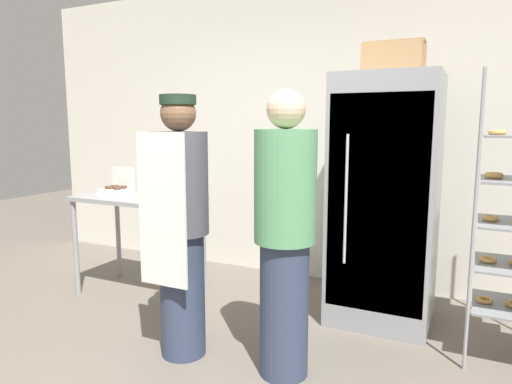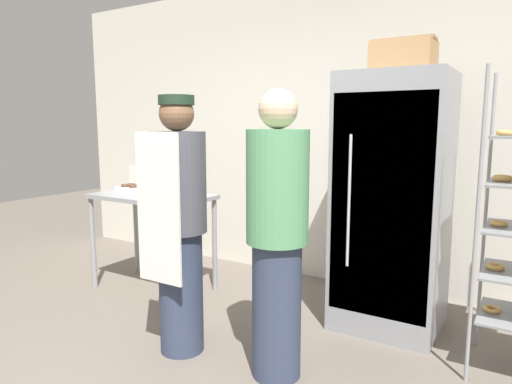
# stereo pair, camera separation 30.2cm
# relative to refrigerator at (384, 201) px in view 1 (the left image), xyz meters

# --- Properties ---
(back_wall) EXTENTS (6.40, 0.12, 2.84)m
(back_wall) POSITION_rel_refrigerator_xyz_m (-0.78, 0.76, 0.50)
(back_wall) COLOR silver
(back_wall) RESTS_ON ground_plane
(refrigerator) EXTENTS (0.73, 0.70, 1.84)m
(refrigerator) POSITION_rel_refrigerator_xyz_m (0.00, 0.00, 0.00)
(refrigerator) COLOR gray
(refrigerator) RESTS_ON ground_plane
(prep_counter) EXTENTS (1.06, 0.60, 0.87)m
(prep_counter) POSITION_rel_refrigerator_xyz_m (-2.01, -0.36, -0.16)
(prep_counter) COLOR gray
(prep_counter) RESTS_ON ground_plane
(donut_box) EXTENTS (0.26, 0.19, 0.23)m
(donut_box) POSITION_rel_refrigerator_xyz_m (-2.26, -0.34, -0.01)
(donut_box) COLOR silver
(donut_box) RESTS_ON prep_counter
(blender_pitcher) EXTENTS (0.12, 0.12, 0.25)m
(blender_pitcher) POSITION_rel_refrigerator_xyz_m (-1.61, -0.36, 0.06)
(blender_pitcher) COLOR #99999E
(blender_pitcher) RESTS_ON prep_counter
(cardboard_storage_box) EXTENTS (0.42, 0.31, 0.23)m
(cardboard_storage_box) POSITION_rel_refrigerator_xyz_m (0.01, 0.08, 1.03)
(cardboard_storage_box) COLOR #A87F51
(cardboard_storage_box) RESTS_ON refrigerator
(person_baker) EXTENTS (0.35, 0.37, 1.66)m
(person_baker) POSITION_rel_refrigerator_xyz_m (-1.05, -1.10, -0.06)
(person_baker) COLOR #333D56
(person_baker) RESTS_ON ground_plane
(person_customer) EXTENTS (0.36, 0.36, 1.67)m
(person_customer) POSITION_rel_refrigerator_xyz_m (-0.37, -1.04, -0.06)
(person_customer) COLOR #333D56
(person_customer) RESTS_ON ground_plane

